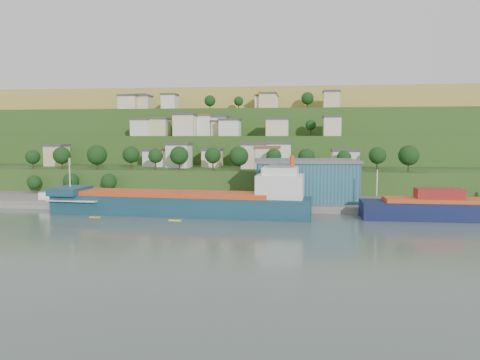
% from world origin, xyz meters
% --- Properties ---
extents(ground, '(500.00, 500.00, 0.00)m').
position_xyz_m(ground, '(0.00, 0.00, 0.00)').
color(ground, '#43514C').
rests_on(ground, ground).
extents(quay, '(220.00, 26.00, 4.00)m').
position_xyz_m(quay, '(20.00, 28.00, 0.00)').
color(quay, slate).
rests_on(quay, ground).
extents(pebble_beach, '(40.00, 18.00, 2.40)m').
position_xyz_m(pebble_beach, '(-55.00, 22.00, 0.00)').
color(pebble_beach, slate).
rests_on(pebble_beach, ground).
extents(hillside, '(360.00, 211.06, 96.00)m').
position_xyz_m(hillside, '(-0.02, 168.65, 0.09)').
color(hillside, '#284719').
rests_on(hillside, ground).
extents(cargo_ship_near, '(73.90, 15.55, 18.85)m').
position_xyz_m(cargo_ship_near, '(-0.07, 8.91, 3.01)').
color(cargo_ship_near, '#123146').
rests_on(cargo_ship_near, ground).
extents(warehouse, '(32.97, 22.42, 12.80)m').
position_xyz_m(warehouse, '(32.82, 27.30, 8.43)').
color(warehouse, navy).
rests_on(warehouse, quay).
extents(caravan, '(6.90, 4.43, 2.99)m').
position_xyz_m(caravan, '(-47.75, 20.30, 2.69)').
color(caravan, white).
rests_on(caravan, pebble_beach).
extents(dinghy, '(4.81, 2.61, 0.91)m').
position_xyz_m(dinghy, '(-48.06, 21.87, 1.66)').
color(dinghy, silver).
rests_on(dinghy, pebble_beach).
extents(kayak_orange, '(3.10, 0.64, 0.77)m').
position_xyz_m(kayak_orange, '(-24.21, 1.23, 0.23)').
color(kayak_orange, orange).
rests_on(kayak_orange, ground).
extents(kayak_yellow, '(3.36, 0.63, 0.84)m').
position_xyz_m(kayak_yellow, '(-1.26, -0.74, 0.25)').
color(kayak_yellow, yellow).
rests_on(kayak_yellow, ground).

